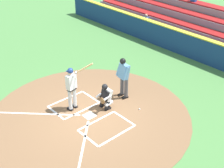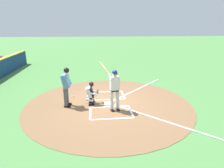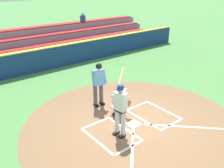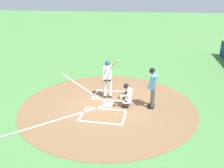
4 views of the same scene
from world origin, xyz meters
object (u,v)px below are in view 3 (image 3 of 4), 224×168
(batter, at_px, (120,106))
(catcher, at_px, (119,101))
(plate_umpire, at_px, (98,81))
(baseball, at_px, (123,98))

(batter, height_order, catcher, batter)
(catcher, xyz_separation_m, plate_umpire, (0.14, -1.13, 0.49))
(baseball, bearing_deg, catcher, 42.69)
(plate_umpire, height_order, baseball, plate_umpire)
(plate_umpire, bearing_deg, catcher, 97.24)
(plate_umpire, distance_m, baseball, 1.57)
(catcher, bearing_deg, baseball, -137.31)
(catcher, relative_size, baseball, 15.27)
(catcher, distance_m, baseball, 1.50)
(batter, bearing_deg, plate_umpire, -107.78)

